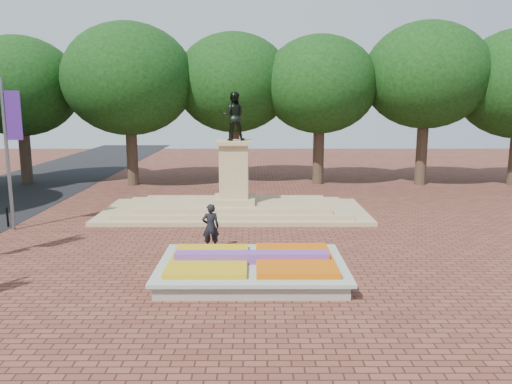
% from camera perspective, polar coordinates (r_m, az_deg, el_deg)
% --- Properties ---
extents(ground, '(90.00, 90.00, 0.00)m').
position_cam_1_polar(ground, '(19.16, -3.47, -7.72)').
color(ground, brown).
rests_on(ground, ground).
extents(flower_bed, '(6.30, 4.30, 0.91)m').
position_cam_1_polar(flower_bed, '(17.11, -0.39, -8.61)').
color(flower_bed, gray).
rests_on(flower_bed, ground).
extents(monument, '(14.00, 6.00, 6.40)m').
position_cam_1_polar(monument, '(26.69, -2.51, -0.58)').
color(monument, tan).
rests_on(monument, ground).
extents(tree_row_back, '(44.80, 8.80, 10.43)m').
position_cam_1_polar(tree_row_back, '(36.21, 1.84, 11.51)').
color(tree_row_back, '#38261E').
rests_on(tree_row_back, ground).
extents(pedestrian, '(0.77, 0.58, 1.90)m').
position_cam_1_polar(pedestrian, '(20.17, -5.20, -4.00)').
color(pedestrian, black).
rests_on(pedestrian, ground).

